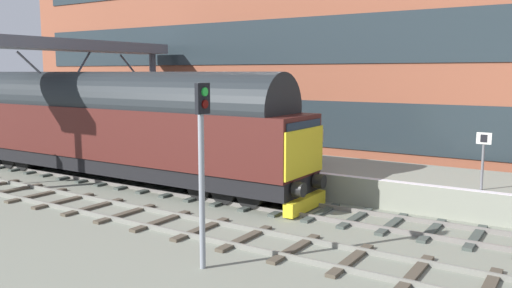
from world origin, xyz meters
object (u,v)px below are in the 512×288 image
Objects in this scene: waiting_passenger at (317,139)px; signal_post_mid at (202,155)px; diesel_locomotive at (111,124)px; platform_number_sign at (483,152)px.

signal_post_mid is at bearing 72.24° from waiting_passenger.
diesel_locomotive reaches higher than platform_number_sign.
waiting_passenger is at bearing 9.95° from signal_post_mid.
waiting_passenger is (1.69, 6.52, -0.22)m from platform_number_sign.
diesel_locomotive is 11.55× the size of waiting_passenger.
diesel_locomotive is at bearing 97.74° from platform_number_sign.
diesel_locomotive reaches higher than signal_post_mid.
waiting_passenger is at bearing 75.47° from platform_number_sign.
diesel_locomotive is 14.61m from platform_number_sign.
diesel_locomotive is at bearing 58.51° from signal_post_mid.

